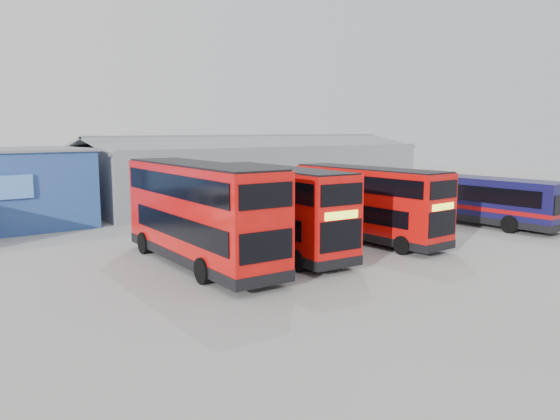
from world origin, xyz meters
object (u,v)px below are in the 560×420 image
(double_decker_left, at_px, (200,215))
(single_decker_blue, at_px, (475,201))
(double_decker_right, at_px, (369,205))
(double_decker_centre, at_px, (277,211))
(maintenance_shed, at_px, (253,171))

(double_decker_left, relative_size, single_decker_blue, 0.97)
(double_decker_right, xyz_separation_m, single_decker_blue, (10.08, -0.20, -0.52))
(double_decker_left, height_order, single_decker_blue, double_decker_left)
(double_decker_centre, relative_size, double_decker_right, 1.06)
(double_decker_left, xyz_separation_m, double_decker_right, (10.41, -0.72, -0.29))
(double_decker_left, bearing_deg, double_decker_right, 178.70)
(double_decker_centre, bearing_deg, double_decker_left, -176.22)
(double_decker_left, distance_m, single_decker_blue, 20.53)
(double_decker_left, relative_size, double_decker_right, 1.14)
(double_decker_centre, bearing_deg, single_decker_blue, 1.58)
(double_decker_centre, bearing_deg, double_decker_right, -1.60)
(maintenance_shed, bearing_deg, double_decker_left, -129.83)
(single_decker_blue, bearing_deg, maintenance_shed, -76.91)
(double_decker_centre, height_order, double_decker_right, double_decker_centre)
(maintenance_shed, relative_size, double_decker_left, 2.65)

